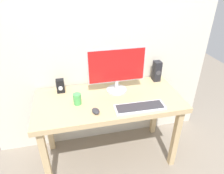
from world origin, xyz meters
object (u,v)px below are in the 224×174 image
object	(u,v)px
keyboard_primary	(140,107)
coffee_mug	(77,99)
mouse	(96,111)
speaker_right	(157,71)
monitor	(117,68)
audio_controller	(60,86)
desk	(109,106)

from	to	relation	value
keyboard_primary	coffee_mug	world-z (taller)	coffee_mug
keyboard_primary	mouse	bearing A→B (deg)	176.91
mouse	speaker_right	distance (m)	0.85
monitor	audio_controller	world-z (taller)	monitor
speaker_right	coffee_mug	bearing A→B (deg)	-163.18
monitor	mouse	size ratio (longest dim) A/B	6.30
monitor	keyboard_primary	size ratio (longest dim) A/B	1.24
desk	keyboard_primary	size ratio (longest dim) A/B	3.06
desk	coffee_mug	xyz separation A→B (m)	(-0.29, -0.02, 0.14)
monitor	desk	bearing A→B (deg)	-129.42
desk	mouse	world-z (taller)	mouse
speaker_right	coffee_mug	size ratio (longest dim) A/B	2.12
monitor	coffee_mug	xyz separation A→B (m)	(-0.40, -0.15, -0.19)
coffee_mug	keyboard_primary	bearing A→B (deg)	-19.68
desk	speaker_right	distance (m)	0.66
monitor	audio_controller	distance (m)	0.57
desk	keyboard_primary	distance (m)	0.33
monitor	audio_controller	xyz separation A→B (m)	(-0.54, 0.09, -0.17)
desk	audio_controller	xyz separation A→B (m)	(-0.43, 0.22, 0.16)
keyboard_primary	mouse	world-z (taller)	mouse
desk	monitor	bearing A→B (deg)	50.58
audio_controller	speaker_right	bearing A→B (deg)	1.18
desk	monitor	size ratio (longest dim) A/B	2.47
speaker_right	desk	bearing A→B (deg)	-157.46
audio_controller	desk	bearing A→B (deg)	-26.78
monitor	speaker_right	bearing A→B (deg)	13.16
desk	speaker_right	size ratio (longest dim) A/B	6.29
monitor	keyboard_primary	xyz separation A→B (m)	(0.13, -0.34, -0.23)
desk	monitor	world-z (taller)	monitor
mouse	speaker_right	size ratio (longest dim) A/B	0.40
audio_controller	coffee_mug	world-z (taller)	audio_controller
desk	keyboard_primary	world-z (taller)	keyboard_primary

